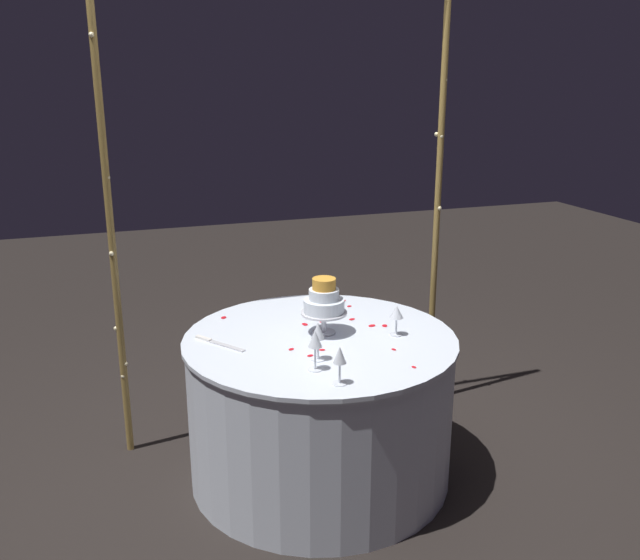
{
  "coord_description": "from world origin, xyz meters",
  "views": [
    {
      "loc": [
        -0.96,
        -2.82,
        1.91
      ],
      "look_at": [
        0.0,
        0.0,
        1.01
      ],
      "focal_mm": 38.13,
      "sensor_mm": 36.0,
      "label": 1
    }
  ],
  "objects_px": {
    "wine_glass_2": "(315,341)",
    "wine_glass_3": "(397,313)",
    "main_table": "(320,407)",
    "wine_glass_1": "(318,333)",
    "tiered_cake": "(324,302)",
    "cake_knife": "(217,343)",
    "wine_glass_0": "(340,357)",
    "decorative_arch": "(286,162)"
  },
  "relations": [
    {
      "from": "decorative_arch",
      "to": "tiered_cake",
      "type": "height_order",
      "value": "decorative_arch"
    },
    {
      "from": "wine_glass_2",
      "to": "wine_glass_3",
      "type": "height_order",
      "value": "wine_glass_2"
    },
    {
      "from": "cake_knife",
      "to": "tiered_cake",
      "type": "bearing_deg",
      "value": -3.84
    },
    {
      "from": "wine_glass_2",
      "to": "wine_glass_1",
      "type": "bearing_deg",
      "value": 64.91
    },
    {
      "from": "cake_knife",
      "to": "wine_glass_2",
      "type": "bearing_deg",
      "value": -51.43
    },
    {
      "from": "decorative_arch",
      "to": "cake_knife",
      "type": "xyz_separation_m",
      "value": [
        -0.48,
        -0.46,
        -0.75
      ]
    },
    {
      "from": "wine_glass_2",
      "to": "main_table",
      "type": "bearing_deg",
      "value": 68.05
    },
    {
      "from": "wine_glass_3",
      "to": "cake_knife",
      "type": "relative_size",
      "value": 0.58
    },
    {
      "from": "tiered_cake",
      "to": "wine_glass_2",
      "type": "height_order",
      "value": "tiered_cake"
    },
    {
      "from": "tiered_cake",
      "to": "cake_knife",
      "type": "distance_m",
      "value": 0.53
    },
    {
      "from": "decorative_arch",
      "to": "main_table",
      "type": "relative_size",
      "value": 1.81
    },
    {
      "from": "wine_glass_3",
      "to": "cake_knife",
      "type": "distance_m",
      "value": 0.85
    },
    {
      "from": "tiered_cake",
      "to": "wine_glass_1",
      "type": "xyz_separation_m",
      "value": [
        -0.13,
        -0.29,
        -0.03
      ]
    },
    {
      "from": "wine_glass_1",
      "to": "wine_glass_2",
      "type": "relative_size",
      "value": 0.99
    },
    {
      "from": "main_table",
      "to": "wine_glass_2",
      "type": "distance_m",
      "value": 0.62
    },
    {
      "from": "tiered_cake",
      "to": "wine_glass_2",
      "type": "xyz_separation_m",
      "value": [
        -0.17,
        -0.39,
        -0.03
      ]
    },
    {
      "from": "wine_glass_0",
      "to": "wine_glass_3",
      "type": "relative_size",
      "value": 1.09
    },
    {
      "from": "wine_glass_0",
      "to": "wine_glass_2",
      "type": "height_order",
      "value": "wine_glass_2"
    },
    {
      "from": "wine_glass_0",
      "to": "wine_glass_2",
      "type": "distance_m",
      "value": 0.17
    },
    {
      "from": "main_table",
      "to": "wine_glass_2",
      "type": "height_order",
      "value": "wine_glass_2"
    },
    {
      "from": "tiered_cake",
      "to": "main_table",
      "type": "bearing_deg",
      "value": -128.92
    },
    {
      "from": "wine_glass_0",
      "to": "wine_glass_1",
      "type": "height_order",
      "value": "wine_glass_1"
    },
    {
      "from": "wine_glass_3",
      "to": "wine_glass_2",
      "type": "bearing_deg",
      "value": -152.59
    },
    {
      "from": "tiered_cake",
      "to": "decorative_arch",
      "type": "bearing_deg",
      "value": 93.84
    },
    {
      "from": "wine_glass_2",
      "to": "cake_knife",
      "type": "distance_m",
      "value": 0.55
    },
    {
      "from": "decorative_arch",
      "to": "wine_glass_2",
      "type": "distance_m",
      "value": 1.09
    },
    {
      "from": "wine_glass_0",
      "to": "cake_knife",
      "type": "distance_m",
      "value": 0.71
    },
    {
      "from": "decorative_arch",
      "to": "main_table",
      "type": "xyz_separation_m",
      "value": [
        -0.0,
        -0.54,
        -1.12
      ]
    },
    {
      "from": "main_table",
      "to": "wine_glass_1",
      "type": "height_order",
      "value": "wine_glass_1"
    },
    {
      "from": "wine_glass_2",
      "to": "tiered_cake",
      "type": "bearing_deg",
      "value": 65.89
    },
    {
      "from": "tiered_cake",
      "to": "wine_glass_1",
      "type": "bearing_deg",
      "value": -113.79
    },
    {
      "from": "main_table",
      "to": "wine_glass_3",
      "type": "relative_size",
      "value": 8.84
    },
    {
      "from": "cake_knife",
      "to": "wine_glass_1",
      "type": "bearing_deg",
      "value": -40.63
    },
    {
      "from": "wine_glass_1",
      "to": "wine_glass_3",
      "type": "distance_m",
      "value": 0.47
    },
    {
      "from": "wine_glass_0",
      "to": "wine_glass_3",
      "type": "bearing_deg",
      "value": 43.17
    },
    {
      "from": "wine_glass_0",
      "to": "wine_glass_1",
      "type": "relative_size",
      "value": 0.93
    },
    {
      "from": "main_table",
      "to": "wine_glass_1",
      "type": "relative_size",
      "value": 7.52
    },
    {
      "from": "wine_glass_0",
      "to": "wine_glass_3",
      "type": "distance_m",
      "value": 0.6
    },
    {
      "from": "decorative_arch",
      "to": "wine_glass_0",
      "type": "xyz_separation_m",
      "value": [
        -0.09,
        -1.04,
        -0.64
      ]
    },
    {
      "from": "main_table",
      "to": "wine_glass_1",
      "type": "distance_m",
      "value": 0.56
    },
    {
      "from": "tiered_cake",
      "to": "wine_glass_1",
      "type": "relative_size",
      "value": 1.59
    },
    {
      "from": "decorative_arch",
      "to": "wine_glass_2",
      "type": "relative_size",
      "value": 13.44
    }
  ]
}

